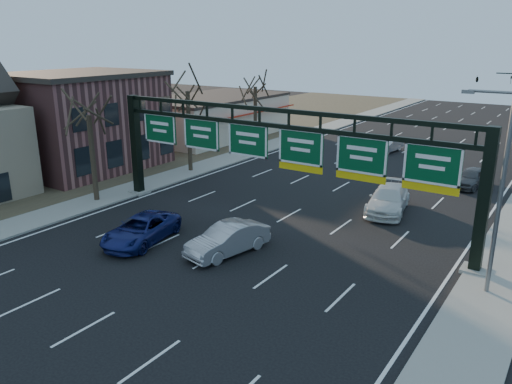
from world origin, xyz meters
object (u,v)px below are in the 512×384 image
Objects in this scene: car_blue_suv at (141,229)px; car_white_wagon at (388,199)px; car_silver_sedan at (228,239)px; sign_gantry at (276,151)px.

car_blue_suv is 16.07m from car_white_wagon.
car_white_wagon is (9.68, 12.83, 0.09)m from car_blue_suv.
car_white_wagon reaches higher than car_silver_sedan.
car_silver_sedan is 0.85× the size of car_white_wagon.
sign_gantry reaches higher than car_silver_sedan.
car_white_wagon is (4.84, 6.39, -3.80)m from sign_gantry.
sign_gantry reaches higher than car_white_wagon.
sign_gantry is at bearing 103.57° from car_silver_sedan.
car_silver_sedan is at bearing 4.82° from car_blue_suv.
sign_gantry is at bearing -137.38° from car_white_wagon.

